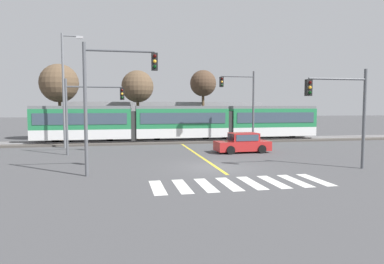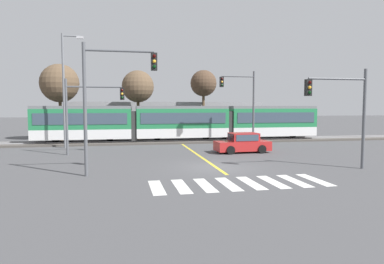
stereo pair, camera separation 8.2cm
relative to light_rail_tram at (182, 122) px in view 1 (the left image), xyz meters
The scene contains 24 objects.
ground_plane 14.61m from the light_rail_tram, 91.12° to the right, with size 200.00×200.00×0.00m, color #474749.
track_bed 1.98m from the light_rail_tram, behind, with size 120.00×4.00×0.18m, color #4C4742.
rail_near 1.97m from the light_rail_tram, 111.56° to the right, with size 120.00×0.08×0.10m, color #939399.
rail_far 1.98m from the light_rail_tram, 111.22° to the left, with size 120.00×0.08×0.10m, color #939399.
light_rail_tram is the anchor object (origin of this frame).
crosswalk_stripe_0 19.36m from the light_rail_tram, 102.39° to the right, with size 0.56×2.80×0.01m, color silver.
crosswalk_stripe_1 19.14m from the light_rail_tram, 99.17° to the right, with size 0.56×2.80×0.01m, color silver.
crosswalk_stripe_2 18.98m from the light_rail_tram, 95.88° to the right, with size 0.56×2.80×0.01m, color silver.
crosswalk_stripe_3 18.88m from the light_rail_tram, 92.54° to the right, with size 0.56×2.80×0.01m, color silver.
crosswalk_stripe_4 18.84m from the light_rail_tram, 89.18° to the right, with size 0.56×2.80×0.01m, color silver.
crosswalk_stripe_5 18.87m from the light_rail_tram, 85.82° to the right, with size 0.56×2.80×0.01m, color silver.
crosswalk_stripe_6 18.97m from the light_rail_tram, 82.48° to the right, with size 0.56×2.80×0.01m, color silver.
crosswalk_stripe_7 19.12m from the light_rail_tram, 79.19° to the right, with size 0.56×2.80×0.01m, color silver.
lane_centre_line 9.59m from the light_rail_tram, 91.72° to the right, with size 0.20×14.75×0.01m, color gold.
sedan_crossing 9.29m from the light_rail_tram, 68.34° to the right, with size 4.27×2.06×1.52m.
traffic_light_near_left 17.05m from the light_rail_tram, 111.86° to the right, with size 3.75×0.38×6.76m.
traffic_light_mid_left 11.20m from the light_rail_tram, 137.70° to the right, with size 4.25×0.38×5.57m.
traffic_light_near_right 17.76m from the light_rail_tram, 68.18° to the right, with size 3.75×0.38×5.68m.
traffic_light_far_right 6.90m from the light_rail_tram, 41.46° to the right, with size 3.25×0.38×6.71m.
street_lamp_west 11.40m from the light_rail_tram, 163.95° to the right, with size 1.81×0.28×9.67m.
bare_tree_far_west 13.33m from the light_rail_tram, 162.58° to the left, with size 3.95×3.95×7.93m.
bare_tree_west 6.75m from the light_rail_tram, 137.08° to the left, with size 3.45×3.45×7.43m.
bare_tree_east 8.04m from the light_rail_tram, 59.08° to the left, with size 3.08×3.08×7.82m.
building_backdrop_far 9.80m from the light_rail_tram, 92.30° to the left, with size 23.33×6.00×4.09m, color gray.
Camera 1 is at (-5.17, -19.18, 3.57)m, focal length 32.00 mm.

